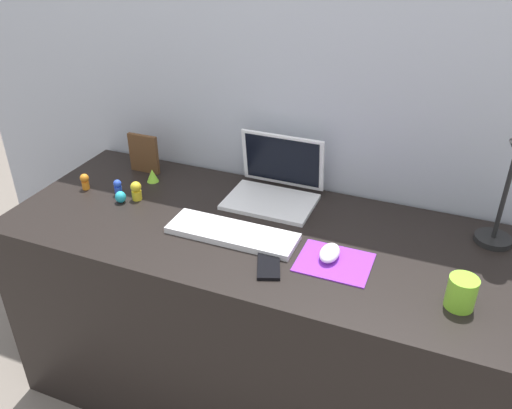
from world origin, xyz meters
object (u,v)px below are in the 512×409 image
object	(u,v)px
coffee_mug	(461,293)
toy_figurine_orange	(85,181)
laptop	(276,183)
toy_figurine_yellow	(136,190)
toy_figurine_lime	(152,175)
toy_figurine_blue	(118,187)
mouse	(330,253)
desk_lamp	(505,197)
keyboard	(232,233)
cell_phone	(269,265)
picture_frame	(144,154)
toy_figurine_cyan	(121,197)

from	to	relation	value
coffee_mug	toy_figurine_orange	size ratio (longest dim) A/B	1.48
laptop	toy_figurine_yellow	size ratio (longest dim) A/B	4.41
toy_figurine_lime	toy_figurine_yellow	distance (m)	0.14
toy_figurine_blue	toy_figurine_orange	bearing A→B (deg)	-176.02
mouse	desk_lamp	size ratio (longest dim) A/B	0.27
toy_figurine_orange	keyboard	bearing A→B (deg)	-7.49
cell_phone	picture_frame	xyz separation A→B (m)	(-0.66, 0.39, 0.07)
keyboard	mouse	xyz separation A→B (m)	(0.31, -0.00, 0.01)
toy_figurine_cyan	toy_figurine_orange	world-z (taller)	toy_figurine_orange
coffee_mug	desk_lamp	bearing A→B (deg)	76.78
keyboard	toy_figurine_cyan	bearing A→B (deg)	173.93
toy_figurine_orange	mouse	bearing A→B (deg)	-5.16
picture_frame	keyboard	bearing A→B (deg)	-29.82
laptop	toy_figurine_blue	size ratio (longest dim) A/B	5.18
toy_figurine_cyan	toy_figurine_yellow	world-z (taller)	toy_figurine_yellow
keyboard	toy_figurine_blue	distance (m)	0.49
cell_phone	toy_figurine_lime	world-z (taller)	toy_figurine_lime
laptop	toy_figurine_orange	world-z (taller)	laptop
cell_phone	coffee_mug	distance (m)	0.51
cell_phone	coffee_mug	size ratio (longest dim) A/B	1.45
laptop	toy_figurine_yellow	distance (m)	0.48
mouse	toy_figurine_yellow	xyz separation A→B (m)	(-0.71, 0.09, 0.01)
mouse	picture_frame	world-z (taller)	picture_frame
cell_phone	toy_figurine_blue	world-z (taller)	toy_figurine_blue
picture_frame	toy_figurine_yellow	distance (m)	0.22
toy_figurine_yellow	desk_lamp	bearing A→B (deg)	7.92
keyboard	cell_phone	size ratio (longest dim) A/B	3.20
toy_figurine_yellow	coffee_mug	bearing A→B (deg)	-8.61
laptop	toy_figurine_lime	xyz separation A→B (m)	(-0.46, -0.06, -0.03)
toy_figurine_yellow	toy_figurine_orange	world-z (taller)	toy_figurine_yellow
toy_figurine_yellow	mouse	bearing A→B (deg)	-7.06
mouse	coffee_mug	world-z (taller)	coffee_mug
desk_lamp	toy_figurine_orange	size ratio (longest dim) A/B	5.98
picture_frame	coffee_mug	size ratio (longest dim) A/B	1.70
toy_figurine_lime	toy_figurine_cyan	bearing A→B (deg)	-95.99
laptop	picture_frame	bearing A→B (deg)	-179.80
coffee_mug	toy_figurine_orange	xyz separation A→B (m)	(-1.29, 0.16, -0.01)
keyboard	mouse	distance (m)	0.31
desk_lamp	picture_frame	bearing A→B (deg)	178.28
toy_figurine_orange	laptop	bearing A→B (deg)	17.35
laptop	picture_frame	xyz separation A→B (m)	(-0.53, -0.00, 0.02)
laptop	desk_lamp	xyz separation A→B (m)	(0.71, -0.04, 0.11)
laptop	mouse	size ratio (longest dim) A/B	3.12
coffee_mug	toy_figurine_blue	distance (m)	1.17
toy_figurine_cyan	coffee_mug	bearing A→B (deg)	-6.35
picture_frame	coffee_mug	bearing A→B (deg)	-17.16
desk_lamp	laptop	bearing A→B (deg)	176.85
toy_figurine_blue	toy_figurine_yellow	bearing A→B (deg)	-3.27
cell_phone	toy_figurine_blue	xyz separation A→B (m)	(-0.65, 0.20, 0.03)
keyboard	toy_figurine_blue	xyz separation A→B (m)	(-0.48, 0.09, 0.02)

